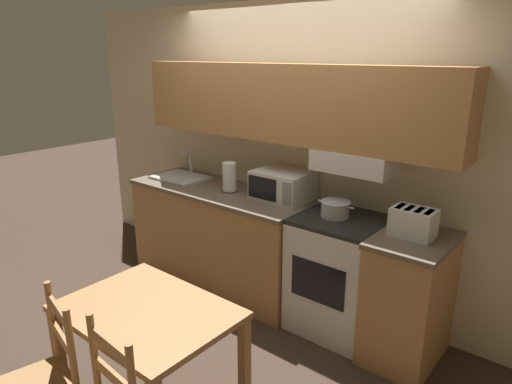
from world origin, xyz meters
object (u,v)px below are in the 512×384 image
(stove_range, at_px, (338,274))
(toaster, at_px, (413,222))
(microwave, at_px, (283,185))
(paper_towel_roll, at_px, (229,177))
(cooking_pot, at_px, (335,208))
(dining_table, at_px, (148,326))
(sink_basin, at_px, (180,177))
(chair_left_of_table, at_px, (41,384))

(stove_range, distance_m, toaster, 0.78)
(microwave, distance_m, toaster, 1.18)
(paper_towel_roll, bearing_deg, stove_range, 1.08)
(stove_range, relative_size, toaster, 3.17)
(stove_range, xyz_separation_m, microwave, (-0.63, 0.11, 0.58))
(stove_range, relative_size, cooking_pot, 3.04)
(dining_table, bearing_deg, stove_range, 76.26)
(sink_basin, bearing_deg, toaster, 0.11)
(sink_basin, xyz_separation_m, paper_towel_roll, (0.66, -0.01, 0.11))
(stove_range, bearing_deg, toaster, -1.22)
(sink_basin, relative_size, chair_left_of_table, 0.55)
(paper_towel_roll, height_order, dining_table, paper_towel_roll)
(stove_range, relative_size, microwave, 1.99)
(cooking_pot, xyz_separation_m, paper_towel_roll, (-1.07, -0.02, 0.06))
(stove_range, bearing_deg, dining_table, -103.74)
(paper_towel_roll, relative_size, dining_table, 0.27)
(dining_table, height_order, chair_left_of_table, chair_left_of_table)
(microwave, height_order, paper_towel_roll, paper_towel_roll)
(toaster, distance_m, paper_towel_roll, 1.67)
(paper_towel_roll, distance_m, dining_table, 1.75)
(sink_basin, relative_size, paper_towel_roll, 1.96)
(microwave, relative_size, toaster, 1.60)
(sink_basin, distance_m, chair_left_of_table, 2.43)
(cooking_pot, height_order, chair_left_of_table, cooking_pot)
(stove_range, relative_size, sink_basin, 1.80)
(microwave, height_order, sink_basin, sink_basin)
(microwave, xyz_separation_m, toaster, (1.18, -0.12, -0.02))
(cooking_pot, height_order, dining_table, cooking_pot)
(dining_table, xyz_separation_m, chair_left_of_table, (-0.22, -0.54, -0.17))
(sink_basin, bearing_deg, cooking_pot, 0.49)
(toaster, height_order, dining_table, toaster)
(cooking_pot, xyz_separation_m, dining_table, (-0.32, -1.54, -0.37))
(cooking_pot, height_order, sink_basin, sink_basin)
(toaster, bearing_deg, microwave, 174.07)
(stove_range, xyz_separation_m, paper_towel_roll, (-1.12, -0.02, 0.59))
(cooking_pot, height_order, microwave, microwave)
(chair_left_of_table, bearing_deg, stove_range, 87.03)
(paper_towel_roll, bearing_deg, microwave, 14.99)
(stove_range, relative_size, chair_left_of_table, 0.99)
(stove_range, height_order, cooking_pot, cooking_pot)
(stove_range, xyz_separation_m, dining_table, (-0.38, -1.54, 0.16))
(paper_towel_roll, height_order, chair_left_of_table, paper_towel_roll)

